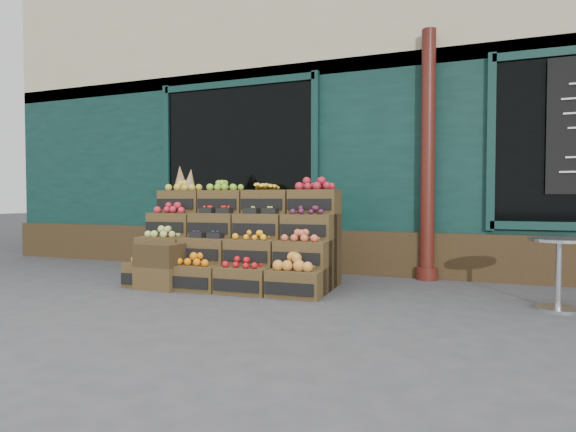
% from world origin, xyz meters
% --- Properties ---
extents(ground, '(60.00, 60.00, 0.00)m').
position_xyz_m(ground, '(0.00, 0.00, 0.00)').
color(ground, '#39393B').
rests_on(ground, ground).
extents(shop_facade, '(12.00, 6.24, 4.80)m').
position_xyz_m(shop_facade, '(0.00, 5.11, 2.40)').
color(shop_facade, black).
rests_on(shop_facade, ground).
extents(crate_display, '(2.42, 1.25, 1.49)m').
position_xyz_m(crate_display, '(-0.93, 0.87, 0.46)').
color(crate_display, '#42321A').
rests_on(crate_display, ground).
extents(spare_crates, '(0.54, 0.39, 0.53)m').
position_xyz_m(spare_crates, '(-1.63, 0.28, 0.26)').
color(spare_crates, '#42321A').
rests_on(spare_crates, ground).
extents(bistro_table, '(0.54, 0.54, 0.67)m').
position_xyz_m(bistro_table, '(2.51, 0.72, 0.42)').
color(bistro_table, silver).
rests_on(bistro_table, ground).
extents(shopkeeper, '(0.83, 0.67, 1.97)m').
position_xyz_m(shopkeeper, '(-1.93, 2.68, 0.99)').
color(shopkeeper, '#144817').
rests_on(shopkeeper, ground).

